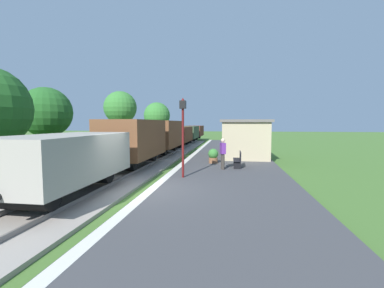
{
  "coord_description": "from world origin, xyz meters",
  "views": [
    {
      "loc": [
        3.38,
        -9.58,
        2.78
      ],
      "look_at": [
        0.83,
        7.67,
        1.4
      ],
      "focal_mm": 24.61,
      "sensor_mm": 36.0,
      "label": 1
    }
  ],
  "objects_px": {
    "person_waiting": "(223,152)",
    "potted_planter": "(213,156)",
    "station_hut": "(244,138)",
    "tree_field_left": "(120,108)",
    "bench_near_hut": "(238,159)",
    "tree_field_distant": "(157,116)",
    "tree_trackside_far": "(46,112)",
    "lamp_post_near": "(183,123)",
    "freight_train": "(170,137)"
  },
  "relations": [
    {
      "from": "person_waiting",
      "to": "tree_field_distant",
      "type": "height_order",
      "value": "tree_field_distant"
    },
    {
      "from": "tree_trackside_far",
      "to": "station_hut",
      "type": "bearing_deg",
      "value": 9.45
    },
    {
      "from": "tree_field_left",
      "to": "tree_field_distant",
      "type": "distance_m",
      "value": 7.88
    },
    {
      "from": "freight_train",
      "to": "bench_near_hut",
      "type": "relative_size",
      "value": 26.13
    },
    {
      "from": "person_waiting",
      "to": "potted_planter",
      "type": "relative_size",
      "value": 1.87
    },
    {
      "from": "freight_train",
      "to": "person_waiting",
      "type": "xyz_separation_m",
      "value": [
        5.36,
        -10.07,
        -0.32
      ]
    },
    {
      "from": "freight_train",
      "to": "tree_field_distant",
      "type": "xyz_separation_m",
      "value": [
        -3.68,
        8.6,
        2.26
      ]
    },
    {
      "from": "potted_planter",
      "to": "tree_field_left",
      "type": "bearing_deg",
      "value": 138.75
    },
    {
      "from": "tree_trackside_far",
      "to": "lamp_post_near",
      "type": "bearing_deg",
      "value": -27.53
    },
    {
      "from": "station_hut",
      "to": "potted_planter",
      "type": "xyz_separation_m",
      "value": [
        -2.11,
        -3.78,
        -0.93
      ]
    },
    {
      "from": "lamp_post_near",
      "to": "tree_field_distant",
      "type": "bearing_deg",
      "value": 109.02
    },
    {
      "from": "freight_train",
      "to": "tree_trackside_far",
      "type": "relative_size",
      "value": 7.19
    },
    {
      "from": "bench_near_hut",
      "to": "potted_planter",
      "type": "bearing_deg",
      "value": 137.43
    },
    {
      "from": "freight_train",
      "to": "potted_planter",
      "type": "distance_m",
      "value": 9.16
    },
    {
      "from": "station_hut",
      "to": "tree_field_distant",
      "type": "relative_size",
      "value": 1.06
    },
    {
      "from": "bench_near_hut",
      "to": "tree_field_distant",
      "type": "relative_size",
      "value": 0.27
    },
    {
      "from": "station_hut",
      "to": "tree_field_distant",
      "type": "height_order",
      "value": "tree_field_distant"
    },
    {
      "from": "station_hut",
      "to": "potted_planter",
      "type": "bearing_deg",
      "value": -119.2
    },
    {
      "from": "freight_train",
      "to": "station_hut",
      "type": "xyz_separation_m",
      "value": [
        6.8,
        -4.06,
        0.15
      ]
    },
    {
      "from": "station_hut",
      "to": "bench_near_hut",
      "type": "bearing_deg",
      "value": -96.36
    },
    {
      "from": "station_hut",
      "to": "person_waiting",
      "type": "xyz_separation_m",
      "value": [
        -1.44,
        -6.01,
        -0.47
      ]
    },
    {
      "from": "potted_planter",
      "to": "tree_field_left",
      "type": "distance_m",
      "value": 13.74
    },
    {
      "from": "person_waiting",
      "to": "lamp_post_near",
      "type": "height_order",
      "value": "lamp_post_near"
    },
    {
      "from": "person_waiting",
      "to": "tree_field_left",
      "type": "bearing_deg",
      "value": -65.25
    },
    {
      "from": "person_waiting",
      "to": "tree_field_distant",
      "type": "xyz_separation_m",
      "value": [
        -9.04,
        18.67,
        2.58
      ]
    },
    {
      "from": "station_hut",
      "to": "bench_near_hut",
      "type": "relative_size",
      "value": 3.87
    },
    {
      "from": "tree_trackside_far",
      "to": "tree_field_distant",
      "type": "bearing_deg",
      "value": 74.43
    },
    {
      "from": "freight_train",
      "to": "tree_field_left",
      "type": "height_order",
      "value": "tree_field_left"
    },
    {
      "from": "station_hut",
      "to": "bench_near_hut",
      "type": "xyz_separation_m",
      "value": [
        -0.58,
        -5.19,
        -0.93
      ]
    },
    {
      "from": "person_waiting",
      "to": "tree_field_left",
      "type": "xyz_separation_m",
      "value": [
        -10.64,
        10.97,
        3.15
      ]
    },
    {
      "from": "lamp_post_near",
      "to": "tree_trackside_far",
      "type": "relative_size",
      "value": 0.68
    },
    {
      "from": "tree_field_left",
      "to": "station_hut",
      "type": "bearing_deg",
      "value": -22.34
    },
    {
      "from": "potted_planter",
      "to": "tree_field_distant",
      "type": "height_order",
      "value": "tree_field_distant"
    },
    {
      "from": "bench_near_hut",
      "to": "potted_planter",
      "type": "height_order",
      "value": "potted_planter"
    },
    {
      "from": "person_waiting",
      "to": "tree_trackside_far",
      "type": "relative_size",
      "value": 0.31
    },
    {
      "from": "bench_near_hut",
      "to": "tree_trackside_far",
      "type": "height_order",
      "value": "tree_trackside_far"
    },
    {
      "from": "lamp_post_near",
      "to": "potted_planter",
      "type": "bearing_deg",
      "value": 76.66
    },
    {
      "from": "person_waiting",
      "to": "potted_planter",
      "type": "xyz_separation_m",
      "value": [
        -0.67,
        2.23,
        -0.46
      ]
    },
    {
      "from": "lamp_post_near",
      "to": "tree_trackside_far",
      "type": "xyz_separation_m",
      "value": [
        -11.47,
        5.98,
        0.79
      ]
    },
    {
      "from": "bench_near_hut",
      "to": "tree_trackside_far",
      "type": "bearing_deg",
      "value": 169.01
    },
    {
      "from": "lamp_post_near",
      "to": "tree_trackside_far",
      "type": "height_order",
      "value": "tree_trackside_far"
    },
    {
      "from": "freight_train",
      "to": "tree_trackside_far",
      "type": "bearing_deg",
      "value": -140.5
    },
    {
      "from": "freight_train",
      "to": "tree_field_left",
      "type": "bearing_deg",
      "value": 170.26
    },
    {
      "from": "freight_train",
      "to": "station_hut",
      "type": "bearing_deg",
      "value": -30.83
    },
    {
      "from": "tree_trackside_far",
      "to": "tree_field_left",
      "type": "relative_size",
      "value": 0.91
    },
    {
      "from": "person_waiting",
      "to": "potted_planter",
      "type": "distance_m",
      "value": 2.38
    },
    {
      "from": "tree_field_left",
      "to": "tree_field_distant",
      "type": "bearing_deg",
      "value": 78.25
    },
    {
      "from": "person_waiting",
      "to": "lamp_post_near",
      "type": "distance_m",
      "value": 3.41
    },
    {
      "from": "lamp_post_near",
      "to": "freight_train",
      "type": "bearing_deg",
      "value": 106.03
    },
    {
      "from": "freight_train",
      "to": "tree_trackside_far",
      "type": "height_order",
      "value": "tree_trackside_far"
    }
  ]
}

